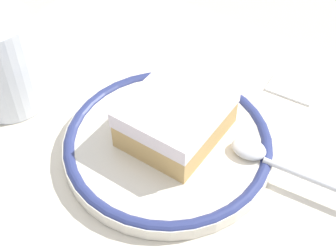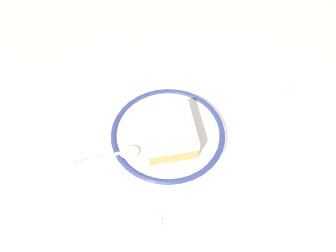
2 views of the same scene
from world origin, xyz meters
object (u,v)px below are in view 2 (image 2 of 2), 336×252
Objects in this scene: spoon at (121,153)px; sugar_packet at (145,223)px; cake_slice at (169,131)px; cup at (263,92)px; napkin at (280,152)px; plate at (168,134)px.

sugar_packet is (-0.02, 0.12, -0.02)m from spoon.
cake_slice is at bearing -170.93° from spoon.
spoon reaches higher than sugar_packet.
cake_slice is 0.81× the size of spoon.
cup is 0.11m from napkin.
napkin is 2.63× the size of sugar_packet.
cup is at bearing -144.88° from sugar_packet.
spoon is 2.39× the size of sugar_packet.
cup reaches higher than cake_slice.
spoon is 0.27m from cup.
plate is at bearing -163.34° from spoon.
plate is 0.03m from cake_slice.
cake_slice reaches higher than plate.
napkin is at bearing 91.49° from cup.
plate reaches higher than sugar_packet.
napkin is at bearing 162.15° from cake_slice.
cake_slice reaches higher than spoon.
cake_slice is 0.19m from napkin.
cup is at bearing -167.21° from cake_slice.
spoon is (0.08, 0.01, -0.02)m from cake_slice.
napkin is (-0.18, 0.06, -0.03)m from cake_slice.
cup is 0.76× the size of napkin.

